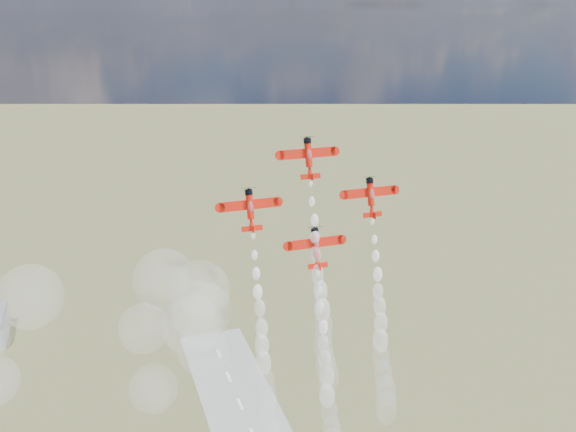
{
  "coord_description": "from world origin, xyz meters",
  "views": [
    {
      "loc": [
        -48.3,
        -115.02,
        154.45
      ],
      "look_at": [
        -5.67,
        11.67,
        107.96
      ],
      "focal_mm": 38.0,
      "sensor_mm": 36.0,
      "label": 1
    }
  ],
  "objects_px": {
    "plane_lead": "(309,157)",
    "plane_slot": "(316,247)",
    "plane_right": "(371,196)",
    "plane_left": "(250,209)"
  },
  "relations": [
    {
      "from": "plane_lead",
      "to": "plane_right",
      "type": "xyz_separation_m",
      "value": [
        15.08,
        -2.82,
        -10.17
      ]
    },
    {
      "from": "plane_left",
      "to": "plane_right",
      "type": "xyz_separation_m",
      "value": [
        30.16,
        0.0,
        0.0
      ]
    },
    {
      "from": "plane_lead",
      "to": "plane_right",
      "type": "relative_size",
      "value": 1.0
    },
    {
      "from": "plane_lead",
      "to": "plane_slot",
      "type": "xyz_separation_m",
      "value": [
        0.0,
        -5.63,
        -20.34
      ]
    },
    {
      "from": "plane_right",
      "to": "plane_slot",
      "type": "bearing_deg",
      "value": -169.42
    },
    {
      "from": "plane_lead",
      "to": "plane_slot",
      "type": "bearing_deg",
      "value": -90.0
    },
    {
      "from": "plane_left",
      "to": "plane_right",
      "type": "distance_m",
      "value": 30.16
    },
    {
      "from": "plane_left",
      "to": "plane_slot",
      "type": "bearing_deg",
      "value": -10.58
    },
    {
      "from": "plane_lead",
      "to": "plane_slot",
      "type": "distance_m",
      "value": 21.11
    },
    {
      "from": "plane_left",
      "to": "plane_right",
      "type": "bearing_deg",
      "value": 0.0
    }
  ]
}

